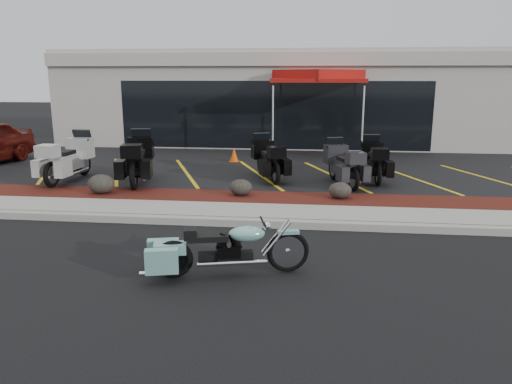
# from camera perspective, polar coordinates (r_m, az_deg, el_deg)

# --- Properties ---
(ground) EXTENTS (90.00, 90.00, 0.00)m
(ground) POSITION_cam_1_polar(r_m,az_deg,el_deg) (9.46, -3.41, -5.43)
(ground) COLOR black
(ground) RESTS_ON ground
(curb) EXTENTS (24.00, 0.25, 0.15)m
(curb) POSITION_cam_1_polar(r_m,az_deg,el_deg) (10.29, -2.55, -3.44)
(curb) COLOR gray
(curb) RESTS_ON ground
(sidewalk) EXTENTS (24.00, 1.20, 0.15)m
(sidewalk) POSITION_cam_1_polar(r_m,az_deg,el_deg) (10.95, -1.98, -2.39)
(sidewalk) COLOR gray
(sidewalk) RESTS_ON ground
(mulch_bed) EXTENTS (24.00, 1.20, 0.16)m
(mulch_bed) POSITION_cam_1_polar(r_m,az_deg,el_deg) (12.10, -1.14, -0.84)
(mulch_bed) COLOR #330E0B
(mulch_bed) RESTS_ON ground
(upper_lot) EXTENTS (26.00, 9.60, 0.15)m
(upper_lot) POSITION_cam_1_polar(r_m,az_deg,el_deg) (17.35, 1.25, 3.47)
(upper_lot) COLOR black
(upper_lot) RESTS_ON ground
(dealership_building) EXTENTS (18.00, 8.16, 4.00)m
(dealership_building) POSITION_cam_1_polar(r_m,az_deg,el_deg) (23.37, 2.73, 10.75)
(dealership_building) COLOR #A39E93
(dealership_building) RESTS_ON ground
(boulder_left) EXTENTS (0.67, 0.56, 0.47)m
(boulder_left) POSITION_cam_1_polar(r_m,az_deg,el_deg) (12.91, -17.28, 0.90)
(boulder_left) COLOR black
(boulder_left) RESTS_ON mulch_bed
(boulder_mid) EXTENTS (0.56, 0.46, 0.39)m
(boulder_mid) POSITION_cam_1_polar(r_m,az_deg,el_deg) (12.13, -1.75, 0.54)
(boulder_mid) COLOR black
(boulder_mid) RESTS_ON mulch_bed
(boulder_right) EXTENTS (0.55, 0.46, 0.39)m
(boulder_right) POSITION_cam_1_polar(r_m,az_deg,el_deg) (11.99, 9.58, 0.19)
(boulder_right) COLOR black
(boulder_right) RESTS_ON mulch_bed
(hero_cruiser) EXTENTS (2.59, 1.21, 0.88)m
(hero_cruiser) POSITION_cam_1_polar(r_m,az_deg,el_deg) (7.80, 3.68, -6.13)
(hero_cruiser) COLOR #74B5AB
(hero_cruiser) RESTS_ON ground
(touring_white) EXTENTS (1.01, 2.36, 1.34)m
(touring_white) POSITION_cam_1_polar(r_m,az_deg,el_deg) (15.37, -19.17, 4.28)
(touring_white) COLOR #B8B8B4
(touring_white) RESTS_ON upper_lot
(touring_black_front) EXTENTS (1.39, 2.54, 1.40)m
(touring_black_front) POSITION_cam_1_polar(r_m,az_deg,el_deg) (14.72, -12.89, 4.42)
(touring_black_front) COLOR black
(touring_black_front) RESTS_ON upper_lot
(touring_black_mid) EXTENTS (1.49, 2.26, 1.23)m
(touring_black_mid) POSITION_cam_1_polar(r_m,az_deg,el_deg) (14.72, 0.61, 4.43)
(touring_black_mid) COLOR black
(touring_black_mid) RESTS_ON upper_lot
(touring_grey) EXTENTS (1.37, 2.20, 1.20)m
(touring_grey) POSITION_cam_1_polar(r_m,az_deg,el_deg) (14.11, 8.91, 3.81)
(touring_grey) COLOR #2A2A2F
(touring_grey) RESTS_ON upper_lot
(touring_black_rear) EXTENTS (0.86, 2.10, 1.21)m
(touring_black_rear) POSITION_cam_1_polar(r_m,az_deg,el_deg) (14.96, 12.97, 4.18)
(touring_black_rear) COLOR black
(touring_black_rear) RESTS_ON upper_lot
(traffic_cone) EXTENTS (0.36, 0.36, 0.47)m
(traffic_cone) POSITION_cam_1_polar(r_m,az_deg,el_deg) (16.95, -2.52, 4.29)
(traffic_cone) COLOR #E14C07
(traffic_cone) RESTS_ON upper_lot
(popup_canopy) EXTENTS (3.63, 3.63, 3.06)m
(popup_canopy) POSITION_cam_1_polar(r_m,az_deg,el_deg) (18.85, 7.13, 12.87)
(popup_canopy) COLOR silver
(popup_canopy) RESTS_ON upper_lot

